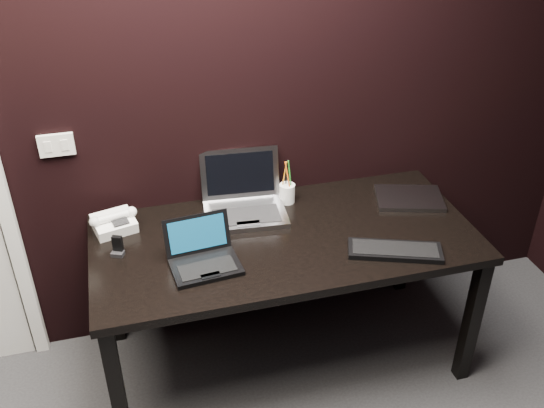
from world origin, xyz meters
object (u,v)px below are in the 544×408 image
object	(u,v)px
desk	(285,250)
ext_keyboard	(395,251)
closed_laptop	(409,198)
silver_laptop	(244,203)
pen_cup	(287,192)
netbook	(203,257)
desk_phone	(114,223)
mobile_phone	(118,248)

from	to	relation	value
desk	ext_keyboard	bearing A→B (deg)	-30.72
ext_keyboard	closed_laptop	world-z (taller)	ext_keyboard
silver_laptop	pen_cup	distance (m)	0.22
netbook	silver_laptop	world-z (taller)	silver_laptop
desk	ext_keyboard	world-z (taller)	ext_keyboard
desk	desk_phone	distance (m)	0.78
silver_laptop	closed_laptop	world-z (taller)	silver_laptop
silver_laptop	mobile_phone	world-z (taller)	silver_laptop
silver_laptop	ext_keyboard	xyz separation A→B (m)	(0.55, -0.49, -0.04)
closed_laptop	pen_cup	bearing A→B (deg)	166.35
pen_cup	netbook	bearing A→B (deg)	-140.63
closed_laptop	pen_cup	distance (m)	0.60
desk	pen_cup	bearing A→B (deg)	72.11
silver_laptop	mobile_phone	distance (m)	0.62
silver_laptop	desk_phone	distance (m)	0.60
desk	silver_laptop	bearing A→B (deg)	118.86
closed_laptop	desk_phone	bearing A→B (deg)	175.54
desk_phone	silver_laptop	bearing A→B (deg)	-0.25
desk	pen_cup	world-z (taller)	pen_cup
ext_keyboard	desk	bearing A→B (deg)	149.28
silver_laptop	pen_cup	bearing A→B (deg)	8.82
desk	desk_phone	xyz separation A→B (m)	(-0.73, 0.24, 0.12)
desk	pen_cup	size ratio (longest dim) A/B	7.65
silver_laptop	ext_keyboard	distance (m)	0.73
desk	closed_laptop	distance (m)	0.69
ext_keyboard	pen_cup	world-z (taller)	pen_cup
desk	mobile_phone	distance (m)	0.73
desk_phone	mobile_phone	world-z (taller)	desk_phone
ext_keyboard	pen_cup	size ratio (longest dim) A/B	1.88
pen_cup	silver_laptop	bearing A→B (deg)	-171.18
pen_cup	mobile_phone	bearing A→B (deg)	-164.50
pen_cup	desk_phone	bearing A→B (deg)	-177.79
mobile_phone	pen_cup	size ratio (longest dim) A/B	0.40
netbook	closed_laptop	size ratio (longest dim) A/B	0.81
desk	ext_keyboard	size ratio (longest dim) A/B	4.07
mobile_phone	pen_cup	world-z (taller)	pen_cup
netbook	ext_keyboard	bearing A→B (deg)	-9.44
netbook	pen_cup	bearing A→B (deg)	39.37
mobile_phone	ext_keyboard	bearing A→B (deg)	-14.58
desk	netbook	bearing A→B (deg)	-163.48
mobile_phone	pen_cup	xyz separation A→B (m)	(0.81, 0.22, 0.02)
desk_phone	mobile_phone	size ratio (longest dim) A/B	2.50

